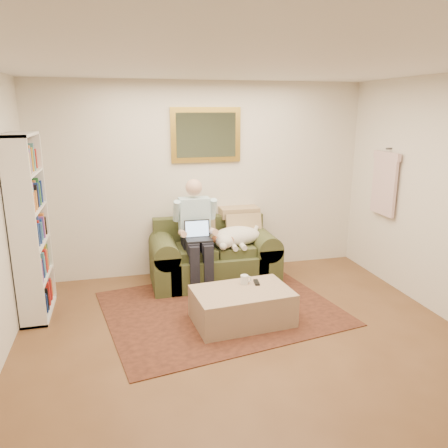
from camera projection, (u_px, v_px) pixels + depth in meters
name	position (u px, v px, depth m)	size (l,w,h in m)	color
room_shell	(251.00, 216.00, 3.94)	(4.51, 5.00, 2.61)	brown
rug	(220.00, 308.00, 5.05)	(2.53, 2.03, 0.01)	black
sofa	(214.00, 261.00, 5.80)	(1.64, 0.84, 0.99)	#3F4625
seated_man	(197.00, 236.00, 5.50)	(0.54, 0.77, 1.38)	#8CCAD8
laptop	(198.00, 234.00, 5.43)	(0.32, 0.25, 0.23)	black
sleeping_dog	(237.00, 236.00, 5.70)	(0.68, 0.43, 0.25)	white
ottoman	(242.00, 306.00, 4.68)	(1.02, 0.65, 0.37)	tan
coffee_mug	(244.00, 280.00, 4.79)	(0.08, 0.08, 0.10)	white
tv_remote	(257.00, 282.00, 4.81)	(0.05, 0.15, 0.02)	black
bookshelf	(30.00, 227.00, 4.70)	(0.28, 0.80, 2.00)	white
wall_mirror	(206.00, 135.00, 5.78)	(0.94, 0.04, 0.72)	gold
hanging_shirt	(385.00, 180.00, 5.61)	(0.06, 0.52, 0.90)	beige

